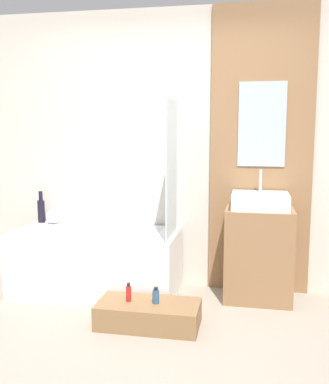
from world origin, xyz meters
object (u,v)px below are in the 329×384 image
at_px(sink, 260,201).
at_px(bathtub, 96,262).
at_px(bottle_soap_primary, 129,293).
at_px(bottle_soap_secondary, 156,296).
at_px(vase_round_light, 53,217).
at_px(vase_tall_dark, 41,210).
at_px(wooden_step_bench, 148,314).

bearing_deg(sink, bathtub, -175.42).
xyz_separation_m(bottle_soap_primary, bottle_soap_secondary, (0.22, 0.00, -0.01)).
bearing_deg(bathtub, vase_round_light, 155.76).
relative_size(vase_tall_dark, vase_round_light, 2.27).
bearing_deg(wooden_step_bench, vase_tall_dark, 146.06).
bearing_deg(bottle_soap_primary, bottle_soap_secondary, 0.00).
distance_m(bathtub, bottle_soap_primary, 0.76).
bearing_deg(bottle_soap_secondary, bathtub, 138.91).
xyz_separation_m(sink, vase_round_light, (-1.98, 0.12, -0.24)).
bearing_deg(vase_tall_dark, bottle_soap_primary, -37.45).
distance_m(wooden_step_bench, vase_tall_dark, 1.67).
distance_m(sink, bottle_soap_primary, 1.38).
bearing_deg(bathtub, vase_tall_dark, 157.88).
relative_size(sink, bottle_soap_secondary, 3.80).
xyz_separation_m(vase_tall_dark, bottle_soap_primary, (1.13, -0.87, -0.46)).
bearing_deg(wooden_step_bench, bathtub, 136.36).
height_order(sink, bottle_soap_primary, sink).
xyz_separation_m(bathtub, vase_tall_dark, (-0.66, 0.27, 0.42)).
relative_size(wooden_step_bench, bottle_soap_primary, 5.37).
bearing_deg(wooden_step_bench, bottle_soap_secondary, 0.00).
height_order(wooden_step_bench, bottle_soap_primary, bottle_soap_primary).
bearing_deg(vase_tall_dark, bathtub, -22.12).
distance_m(bathtub, vase_tall_dark, 0.83).
height_order(wooden_step_bench, sink, sink).
relative_size(bathtub, vase_tall_dark, 4.76).
distance_m(bathtub, wooden_step_bench, 0.89).
relative_size(vase_tall_dark, bottle_soap_secondary, 2.46).
xyz_separation_m(sink, bottle_soap_secondary, (-0.77, -0.72, -0.64)).
bearing_deg(bathtub, bottle_soap_primary, -51.78).
xyz_separation_m(bathtub, sink, (1.46, 0.12, 0.60)).
bearing_deg(bottle_soap_primary, bathtub, 128.22).
relative_size(sink, vase_round_light, 3.50).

